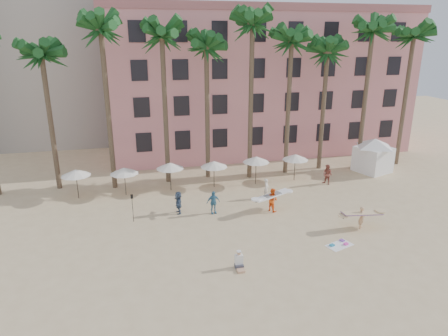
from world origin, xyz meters
TOP-DOWN VIEW (x-y plane):
  - ground at (0.00, 0.00)m, footprint 120.00×120.00m
  - pink_hotel at (7.00, 26.00)m, footprint 35.00×14.00m
  - palm_row at (0.51, 15.00)m, footprint 44.40×5.40m
  - umbrella_row at (-3.00, 12.50)m, footprint 22.50×2.70m
  - cabana at (15.87, 13.25)m, footprint 5.77×5.77m
  - beach_towel at (5.03, -0.05)m, footprint 2.03×1.55m
  - carrier_yellow at (7.77, 1.90)m, footprint 3.09×0.83m
  - carrier_white at (2.46, 6.25)m, footprint 3.33×1.78m
  - beachgoers at (0.86, 8.51)m, footprint 15.34×4.89m
  - paddle at (-8.43, 6.71)m, footprint 0.18×0.04m
  - seated_man at (-2.30, -1.26)m, footprint 0.49×0.86m

SIDE VIEW (x-z plane):
  - ground at x=0.00m, z-range 0.00..0.00m
  - beach_towel at x=5.03m, z-range -0.04..0.10m
  - seated_man at x=-2.30m, z-range -0.17..0.95m
  - beachgoers at x=0.86m, z-range -0.04..1.89m
  - carrier_yellow at x=7.77m, z-range 0.12..1.80m
  - carrier_white at x=2.46m, z-range 0.06..1.98m
  - paddle at x=-8.43m, z-range 0.30..2.52m
  - cabana at x=15.87m, z-range 0.32..3.82m
  - umbrella_row at x=-3.00m, z-range 0.97..3.69m
  - pink_hotel at x=7.00m, z-range 0.00..16.00m
  - palm_row at x=0.51m, z-range 4.82..21.12m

